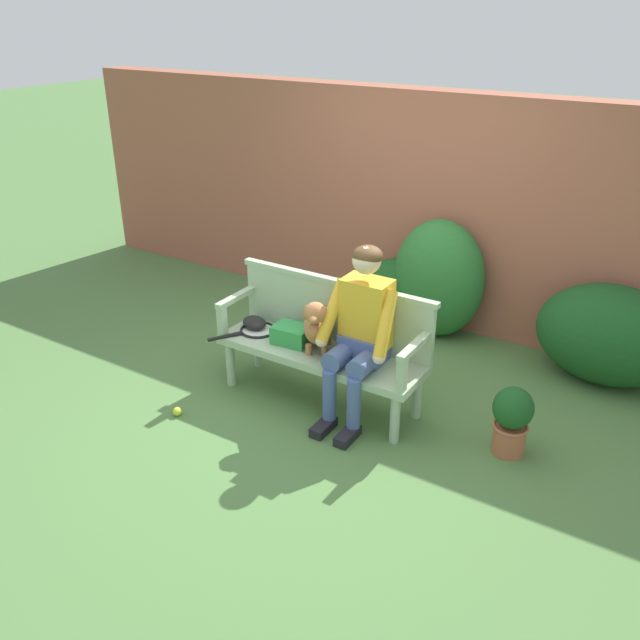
{
  "coord_description": "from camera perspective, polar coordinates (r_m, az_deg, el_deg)",
  "views": [
    {
      "loc": [
        2.34,
        -3.73,
        2.8
      ],
      "look_at": [
        0.0,
        0.0,
        0.69
      ],
      "focal_mm": 37.42,
      "sensor_mm": 36.0,
      "label": 1
    }
  ],
  "objects": [
    {
      "name": "ground_plane",
      "position": [
        5.22,
        0.0,
        -6.83
      ],
      "size": [
        40.0,
        40.0,
        0.0
      ],
      "primitive_type": "plane",
      "color": "#4C753D"
    },
    {
      "name": "brick_garden_fence",
      "position": [
        6.33,
        9.27,
        9.34
      ],
      "size": [
        8.0,
        0.3,
        2.12
      ],
      "primitive_type": "cube",
      "color": "#9E5642",
      "rests_on": "ground"
    },
    {
      "name": "hedge_bush_far_right",
      "position": [
        6.09,
        10.11,
        3.5
      ],
      "size": [
        0.84,
        0.61,
        1.1
      ],
      "primitive_type": "ellipsoid",
      "color": "#286B2D",
      "rests_on": "ground"
    },
    {
      "name": "hedge_bush_far_left",
      "position": [
        5.76,
        23.5,
        -1.18
      ],
      "size": [
        1.14,
        0.75,
        0.82
      ],
      "primitive_type": "ellipsoid",
      "color": "#194C1E",
      "rests_on": "ground"
    },
    {
      "name": "hedge_bush_mid_right",
      "position": [
        6.29,
        7.08,
        2.32
      ],
      "size": [
        0.84,
        0.53,
        0.66
      ],
      "primitive_type": "ellipsoid",
      "color": "#194C1E",
      "rests_on": "ground"
    },
    {
      "name": "garden_bench",
      "position": [
        5.03,
        0.0,
        -3.19
      ],
      "size": [
        1.62,
        0.48,
        0.44
      ],
      "color": "#9EB793",
      "rests_on": "ground"
    },
    {
      "name": "bench_backrest",
      "position": [
        5.05,
        1.28,
        0.93
      ],
      "size": [
        1.66,
        0.06,
        0.5
      ],
      "color": "#9EB793",
      "rests_on": "garden_bench"
    },
    {
      "name": "bench_armrest_left_end",
      "position": [
        5.25,
        -7.61,
        1.1
      ],
      "size": [
        0.06,
        0.48,
        0.28
      ],
      "color": "#9EB793",
      "rests_on": "garden_bench"
    },
    {
      "name": "bench_armrest_right_end",
      "position": [
        4.52,
        7.7,
        -3.22
      ],
      "size": [
        0.06,
        0.48,
        0.28
      ],
      "color": "#9EB793",
      "rests_on": "garden_bench"
    },
    {
      "name": "person_seated",
      "position": [
        4.71,
        3.49,
        -0.74
      ],
      "size": [
        0.56,
        0.64,
        1.31
      ],
      "color": "black",
      "rests_on": "ground"
    },
    {
      "name": "dog_on_bench",
      "position": [
        4.87,
        -0.21,
        -0.4
      ],
      "size": [
        0.32,
        0.44,
        0.45
      ],
      "color": "#AD7042",
      "rests_on": "garden_bench"
    },
    {
      "name": "tennis_racket",
      "position": [
        5.29,
        -5.59,
        -0.9
      ],
      "size": [
        0.42,
        0.56,
        0.03
      ],
      "color": "black",
      "rests_on": "garden_bench"
    },
    {
      "name": "baseball_glove",
      "position": [
        5.34,
        -5.63,
        -0.23
      ],
      "size": [
        0.27,
        0.24,
        0.09
      ],
      "primitive_type": "ellipsoid",
      "rotation": [
        0.0,
        0.0,
        -0.35
      ],
      "color": "black",
      "rests_on": "garden_bench"
    },
    {
      "name": "sports_bag",
      "position": [
        5.07,
        -2.43,
        -1.25
      ],
      "size": [
        0.3,
        0.22,
        0.14
      ],
      "primitive_type": "cube",
      "rotation": [
        0.0,
        0.0,
        0.09
      ],
      "color": "#2D8E42",
      "rests_on": "garden_bench"
    },
    {
      "name": "tennis_ball",
      "position": [
        5.13,
        -12.1,
        -7.66
      ],
      "size": [
        0.07,
        0.07,
        0.07
      ],
      "primitive_type": "sphere",
      "color": "#CCDB33",
      "rests_on": "ground"
    },
    {
      "name": "potted_plant",
      "position": [
        4.7,
        16.08,
        -8.08
      ],
      "size": [
        0.27,
        0.27,
        0.5
      ],
      "color": "#A85B3D",
      "rests_on": "ground"
    }
  ]
}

